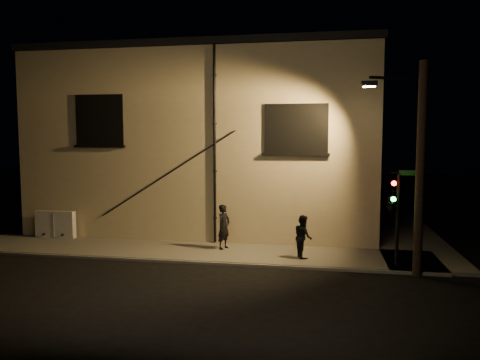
% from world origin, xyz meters
% --- Properties ---
extents(ground, '(90.00, 90.00, 0.00)m').
position_xyz_m(ground, '(0.00, 0.00, 0.00)').
color(ground, black).
extents(sidewalk, '(21.00, 16.00, 0.12)m').
position_xyz_m(sidewalk, '(1.22, 4.39, 0.06)').
color(sidewalk, '#65635B').
rests_on(sidewalk, ground).
extents(building, '(16.20, 12.23, 8.80)m').
position_xyz_m(building, '(-3.00, 8.99, 4.40)').
color(building, '#C6B68E').
rests_on(building, ground).
extents(utility_cabinet, '(1.85, 0.31, 1.22)m').
position_xyz_m(utility_cabinet, '(-9.13, 2.70, 0.73)').
color(utility_cabinet, silver).
rests_on(utility_cabinet, sidewalk).
extents(pedestrian_a, '(0.68, 0.78, 1.80)m').
position_xyz_m(pedestrian_a, '(-1.21, 1.97, 1.02)').
color(pedestrian_a, black).
rests_on(pedestrian_a, sidewalk).
extents(pedestrian_b, '(0.83, 0.94, 1.61)m').
position_xyz_m(pedestrian_b, '(2.01, 1.12, 0.93)').
color(pedestrian_b, black).
rests_on(pedestrian_b, sidewalk).
extents(traffic_signal, '(1.36, 2.00, 3.38)m').
position_xyz_m(traffic_signal, '(5.10, 0.39, 2.40)').
color(traffic_signal, black).
rests_on(traffic_signal, sidewalk).
extents(streetlamp_pole, '(2.02, 1.39, 7.12)m').
position_xyz_m(streetlamp_pole, '(5.77, -0.06, 3.78)').
color(streetlamp_pole, black).
rests_on(streetlamp_pole, ground).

